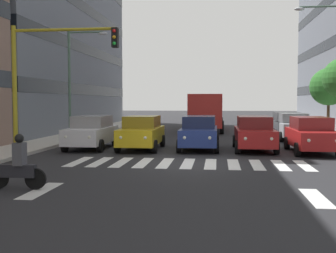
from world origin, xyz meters
name	(u,v)px	position (x,y,z in m)	size (l,w,h in m)	color
ground_plane	(188,163)	(0.00, 0.00, 0.00)	(180.00, 180.00, 0.00)	#262628
building_right_block_0	(25,11)	(15.58, -18.64, 10.32)	(11.27, 25.76, 20.63)	slate
crosswalk_markings	(188,163)	(0.00, 0.00, 0.00)	(9.45, 2.80, 0.01)	silver
lane_arrow_0	(316,198)	(-3.70, 5.50, 0.00)	(0.50, 2.20, 0.01)	silver
lane_arrow_1	(41,190)	(3.70, 5.50, 0.00)	(0.50, 2.20, 0.01)	silver
car_0	(311,134)	(-5.62, -4.12, 0.89)	(2.02, 4.44, 1.72)	maroon
car_1	(254,133)	(-2.99, -4.73, 0.89)	(2.02, 4.44, 1.72)	maroon
car_2	(199,132)	(-0.23, -4.83, 0.89)	(2.02, 4.44, 1.72)	navy
car_3	(142,132)	(2.71, -4.55, 0.89)	(2.02, 4.44, 1.72)	gold
car_4	(92,132)	(5.37, -4.60, 0.89)	(2.02, 4.44, 1.72)	silver
car_row2_0	(293,126)	(-5.91, -10.78, 0.89)	(2.02, 4.44, 1.72)	#B2B7BC
car_row2_1	(287,125)	(-5.88, -12.62, 0.89)	(2.02, 4.44, 1.72)	#474C51
bus_behind_traffic	(207,108)	(-0.23, -18.80, 1.86)	(2.78, 10.50, 3.00)	red
motorcycle_with_rider	(18,166)	(4.43, 5.38, 0.65)	(1.70, 0.37, 1.57)	black
traffic_light_gantry	(44,71)	(5.74, 0.42, 3.70)	(4.38, 0.36, 5.50)	#AD991E
street_lamp_left	(336,59)	(-7.58, -7.49, 4.77)	(2.77, 0.28, 7.64)	#4C6B56
street_lamp_right	(76,73)	(7.59, -8.59, 4.24)	(2.52, 0.28, 6.70)	#4C6B56
street_tree_2	(329,87)	(-8.97, -14.28, 3.49)	(2.66, 2.66, 4.68)	#513823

